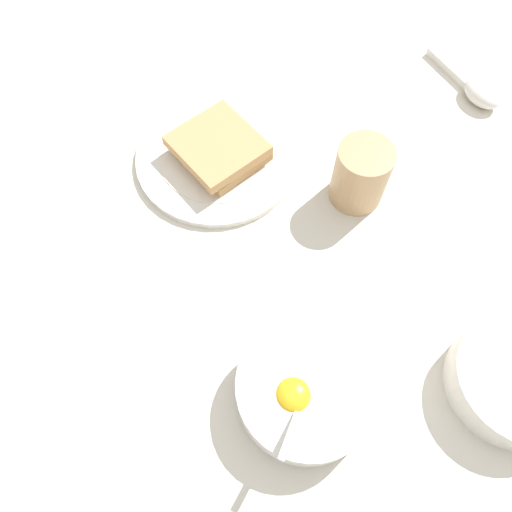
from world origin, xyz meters
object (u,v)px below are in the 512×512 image
at_px(drinking_cup, 361,174).
at_px(egg_bowl, 306,390).
at_px(toast_sandwich, 219,148).
at_px(soup_spoon, 477,88).
at_px(toast_plate, 218,157).

bearing_deg(drinking_cup, egg_bowl, -13.45).
bearing_deg(egg_bowl, drinking_cup, 166.55).
relative_size(toast_sandwich, drinking_cup, 1.71).
height_order(toast_sandwich, drinking_cup, drinking_cup).
bearing_deg(soup_spoon, toast_sandwich, -68.63).
distance_m(egg_bowl, toast_sandwich, 0.34).
bearing_deg(toast_sandwich, drinking_cup, 76.13).
distance_m(toast_sandwich, soup_spoon, 0.40).
height_order(egg_bowl, soup_spoon, egg_bowl).
bearing_deg(toast_plate, soup_spoon, 110.82).
bearing_deg(drinking_cup, soup_spoon, 135.87).
bearing_deg(toast_sandwich, egg_bowl, 21.06).
height_order(toast_plate, soup_spoon, soup_spoon).
distance_m(toast_plate, toast_sandwich, 0.02).
bearing_deg(drinking_cup, toast_sandwich, -103.87).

